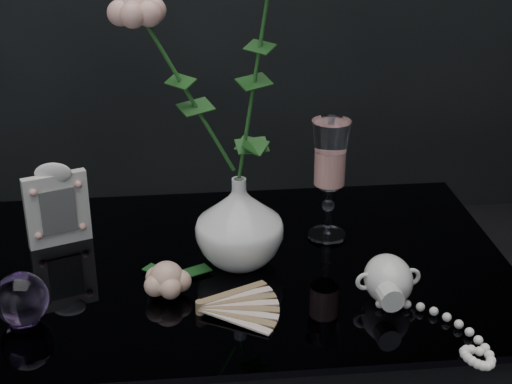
{
  "coord_description": "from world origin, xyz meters",
  "views": [
    {
      "loc": [
        -0.01,
        -1.08,
        1.42
      ],
      "look_at": [
        0.1,
        -0.01,
        0.92
      ],
      "focal_mm": 55.0,
      "sensor_mm": 36.0,
      "label": 1
    }
  ],
  "objects_px": {
    "vase": "(239,221)",
    "loose_rose": "(167,279)",
    "wine_glass": "(329,181)",
    "paperweight": "(21,299)",
    "picture_frame": "(57,204)",
    "pearl_jar": "(388,277)"
  },
  "relations": [
    {
      "from": "vase",
      "to": "loose_rose",
      "type": "relative_size",
      "value": 0.93
    },
    {
      "from": "wine_glass",
      "to": "loose_rose",
      "type": "height_order",
      "value": "wine_glass"
    },
    {
      "from": "vase",
      "to": "paperweight",
      "type": "relative_size",
      "value": 1.92
    },
    {
      "from": "picture_frame",
      "to": "pearl_jar",
      "type": "relative_size",
      "value": 0.57
    },
    {
      "from": "vase",
      "to": "picture_frame",
      "type": "height_order",
      "value": "same"
    },
    {
      "from": "vase",
      "to": "picture_frame",
      "type": "distance_m",
      "value": 0.32
    },
    {
      "from": "paperweight",
      "to": "pearl_jar",
      "type": "distance_m",
      "value": 0.55
    },
    {
      "from": "loose_rose",
      "to": "paperweight",
      "type": "bearing_deg",
      "value": -161.47
    },
    {
      "from": "vase",
      "to": "paperweight",
      "type": "bearing_deg",
      "value": -156.61
    },
    {
      "from": "vase",
      "to": "pearl_jar",
      "type": "xyz_separation_m",
      "value": [
        0.22,
        -0.14,
        -0.04
      ]
    },
    {
      "from": "paperweight",
      "to": "pearl_jar",
      "type": "relative_size",
      "value": 0.3
    },
    {
      "from": "vase",
      "to": "loose_rose",
      "type": "bearing_deg",
      "value": -143.89
    },
    {
      "from": "pearl_jar",
      "to": "paperweight",
      "type": "bearing_deg",
      "value": 176.55
    },
    {
      "from": "vase",
      "to": "pearl_jar",
      "type": "bearing_deg",
      "value": -32.22
    },
    {
      "from": "picture_frame",
      "to": "paperweight",
      "type": "relative_size",
      "value": 1.92
    },
    {
      "from": "picture_frame",
      "to": "loose_rose",
      "type": "bearing_deg",
      "value": -65.76
    },
    {
      "from": "wine_glass",
      "to": "paperweight",
      "type": "distance_m",
      "value": 0.54
    },
    {
      "from": "loose_rose",
      "to": "pearl_jar",
      "type": "bearing_deg",
      "value": -4.26
    },
    {
      "from": "loose_rose",
      "to": "pearl_jar",
      "type": "xyz_separation_m",
      "value": [
        0.34,
        -0.05,
        0.01
      ]
    },
    {
      "from": "loose_rose",
      "to": "vase",
      "type": "bearing_deg",
      "value": 39.99
    },
    {
      "from": "picture_frame",
      "to": "pearl_jar",
      "type": "xyz_separation_m",
      "value": [
        0.52,
        -0.24,
        -0.04
      ]
    },
    {
      "from": "vase",
      "to": "pearl_jar",
      "type": "relative_size",
      "value": 0.57
    }
  ]
}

